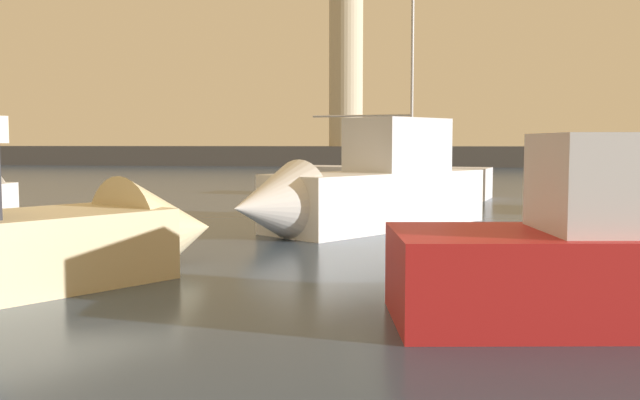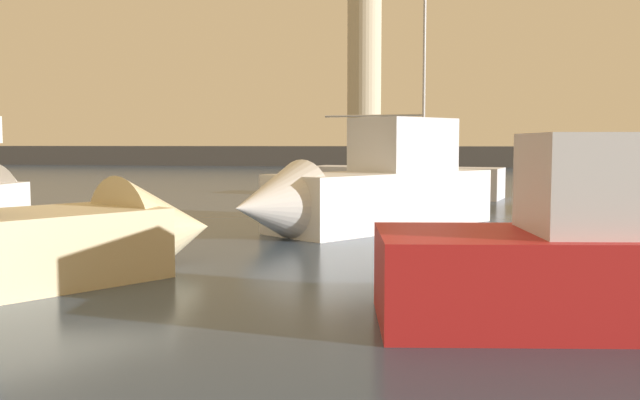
{
  "view_description": "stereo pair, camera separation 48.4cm",
  "coord_description": "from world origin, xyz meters",
  "px_view_note": "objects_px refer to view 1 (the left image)",
  "views": [
    {
      "loc": [
        0.89,
        -0.82,
        2.28
      ],
      "look_at": [
        -1.22,
        13.98,
        1.07
      ],
      "focal_mm": 39.97,
      "sensor_mm": 36.0,
      "label": 1
    },
    {
      "loc": [
        1.37,
        -0.75,
        2.28
      ],
      "look_at": [
        -1.22,
        13.98,
        1.07
      ],
      "focal_mm": 39.97,
      "sensor_mm": 36.0,
      "label": 2
    }
  ],
  "objects_px": {
    "lighthouse": "(346,53)",
    "motorboat_3": "(39,235)",
    "sailboat_moored": "(393,180)",
    "motorboat_1": "(360,190)"
  },
  "relations": [
    {
      "from": "lighthouse",
      "to": "motorboat_3",
      "type": "xyz_separation_m",
      "value": [
        1.33,
        -58.71,
        -10.04
      ]
    },
    {
      "from": "motorboat_3",
      "to": "motorboat_1",
      "type": "bearing_deg",
      "value": 61.73
    },
    {
      "from": "motorboat_1",
      "to": "motorboat_3",
      "type": "xyz_separation_m",
      "value": [
        -4.39,
        -8.16,
        -0.21
      ]
    },
    {
      "from": "lighthouse",
      "to": "sailboat_moored",
      "type": "bearing_deg",
      "value": -81.08
    },
    {
      "from": "sailboat_moored",
      "to": "motorboat_1",
      "type": "bearing_deg",
      "value": -92.01
    },
    {
      "from": "motorboat_3",
      "to": "lighthouse",
      "type": "bearing_deg",
      "value": 91.3
    },
    {
      "from": "sailboat_moored",
      "to": "motorboat_3",
      "type": "bearing_deg",
      "value": -103.68
    },
    {
      "from": "motorboat_1",
      "to": "lighthouse",
      "type": "bearing_deg",
      "value": 96.45
    },
    {
      "from": "lighthouse",
      "to": "sailboat_moored",
      "type": "xyz_separation_m",
      "value": [
        6.12,
        -39.02,
        -10.17
      ]
    },
    {
      "from": "motorboat_1",
      "to": "motorboat_3",
      "type": "relative_size",
      "value": 1.11
    }
  ]
}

